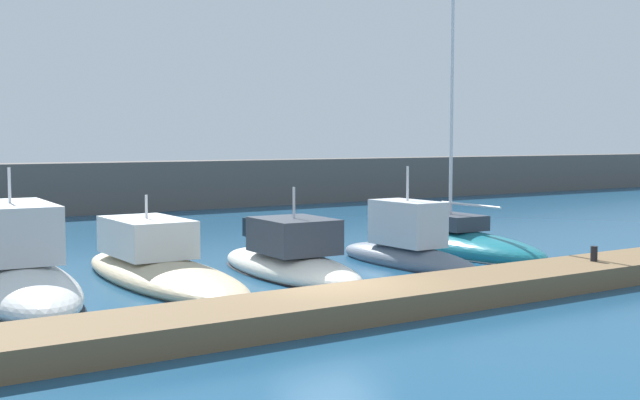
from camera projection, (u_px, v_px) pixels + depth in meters
name	position (u px, v px, depth m)	size (l,w,h in m)	color
ground_plane	(331.00, 306.00, 20.19)	(120.00, 120.00, 0.00)	navy
dock_pier	(362.00, 303.00, 19.09)	(26.49, 2.35, 0.58)	brown
breakwater_seawall	(36.00, 190.00, 43.62)	(108.00, 2.47, 2.83)	#5B5651
motorboat_white_second	(15.00, 271.00, 21.33)	(3.36, 8.87, 3.70)	white
motorboat_sand_third	(158.00, 265.00, 23.87)	(2.85, 9.71, 2.74)	beige
motorboat_ivory_fourth	(290.00, 261.00, 24.72)	(2.68, 7.46, 3.01)	silver
motorboat_slate_fifth	(406.00, 247.00, 26.75)	(1.89, 6.37, 3.53)	slate
sailboat_teal_sixth	(454.00, 242.00, 29.87)	(3.15, 9.04, 19.19)	#19707F
dock_bollard	(594.00, 254.00, 23.62)	(0.20, 0.20, 0.44)	black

